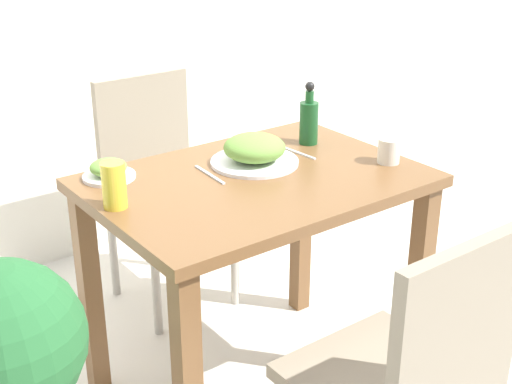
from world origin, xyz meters
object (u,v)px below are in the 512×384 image
Objects in this scene: chair_near at (411,375)px; potted_plant_left at (9,371)px; chair_far at (159,177)px; food_plate at (254,151)px; drink_cup at (389,151)px; juice_glass at (114,185)px; sauce_bottle at (309,120)px; side_plate at (109,170)px.

chair_near is 1.17× the size of potted_plant_left.
chair_far reaches higher than potted_plant_left.
chair_near is 0.88m from food_plate.
food_plate is 0.43m from drink_cup.
juice_glass is 0.77m from sauce_bottle.
drink_cup is 0.10× the size of potted_plant_left.
chair_near is at bearing -115.20° from sauce_bottle.
side_plate is 0.20× the size of potted_plant_left.
drink_cup is at bearing -13.45° from juice_glass.
side_plate is at bearing 36.91° from potted_plant_left.
chair_far is 1.00m from drink_cup.
chair_near is 4.24× the size of sauce_bottle.
chair_near is 3.26× the size of food_plate.
drink_cup is (0.77, -0.41, 0.01)m from side_plate.
sauce_bottle is (0.40, 0.86, 0.34)m from chair_near.
chair_near reaches higher than side_plate.
chair_far is at bearing 42.86° from potted_plant_left.
side_plate is 0.74× the size of sauce_bottle.
juice_glass is at bearing 20.58° from potted_plant_left.
drink_cup is at bearing -68.79° from chair_far.
potted_plant_left is at bearing -159.42° from juice_glass.
side_plate is 1.99× the size of drink_cup.
chair_near is 1.01m from sauce_bottle.
food_plate is 1.30× the size of sauce_bottle.
juice_glass reaches higher than food_plate.
sauce_bottle is at bearing -9.41° from side_plate.
juice_glass reaches higher than side_plate.
drink_cup reaches higher than side_plate.
chair_near reaches higher than juice_glass.
drink_cup is at bearing -2.74° from potted_plant_left.
food_plate reaches higher than side_plate.
juice_glass is at bearing -64.62° from chair_near.
chair_far is 5.74× the size of side_plate.
potted_plant_left is at bearing -143.09° from side_plate.
juice_glass reaches higher than drink_cup.
chair_far reaches higher than juice_glass.
potted_plant_left is (-0.89, -0.19, -0.33)m from food_plate.
chair_near is 0.98m from potted_plant_left.
potted_plant_left is (-0.89, -0.83, -0.03)m from chair_far.
sauce_bottle is (0.26, 0.05, 0.04)m from food_plate.
food_plate is at bearing -20.84° from side_plate.
chair_far is 0.73m from sauce_bottle.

